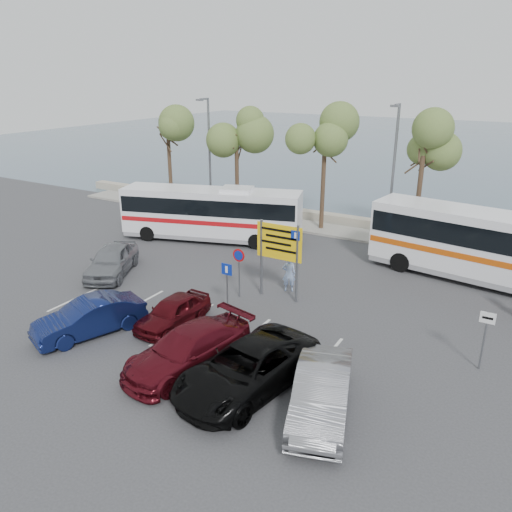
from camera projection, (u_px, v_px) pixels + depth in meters
The scene contains 24 objects.
ground at pixel (221, 321), 20.80m from camera, with size 120.00×120.00×0.00m, color #37373A.
kerb_strip at pixel (342, 232), 32.14m from camera, with size 44.00×2.40×0.15m, color gray.
seawall at pixel (353, 221), 33.69m from camera, with size 48.00×0.80×0.60m, color #A69C85.
sea at pixel (461, 147), 69.52m from camera, with size 140.00×140.00×0.00m, color #45616E.
tree_far_left at pixel (167, 122), 36.59m from camera, with size 3.20×3.20×7.60m.
tree_left at pixel (236, 131), 33.87m from camera, with size 3.20×3.20×7.20m.
tree_mid at pixel (326, 126), 30.59m from camera, with size 3.20×3.20×8.00m.
tree_right at pixel (425, 141), 27.93m from camera, with size 3.20×3.20×7.40m.
street_lamp_left at pixel (209, 151), 34.91m from camera, with size 0.45×1.15×8.01m.
street_lamp_right at pixel (393, 167), 28.78m from camera, with size 0.45×1.15×8.01m.
direction_sign at pixel (279, 248), 22.09m from camera, with size 2.20×0.12×3.60m.
sign_no_stop at pixel (239, 265), 22.48m from camera, with size 0.60×0.08×2.35m.
sign_parking at pixel (227, 281), 21.03m from camera, with size 0.50×0.07×2.25m.
sign_taxi at pixel (485, 333), 16.91m from camera, with size 0.50×0.07×2.20m.
lane_markings at pixel (185, 324), 20.53m from camera, with size 12.02×4.20×0.01m, color silver, non-canonical shape.
coach_bus_left at pixel (211, 215), 30.36m from camera, with size 11.05×5.41×3.38m.
coach_bus_right at pixel (496, 251), 23.81m from camera, with size 12.18×4.25×3.72m.
car_silver_a at pixel (112, 260), 25.39m from camera, with size 1.79×4.46×1.52m, color gray.
car_blue at pixel (89, 317), 19.53m from camera, with size 1.51×4.32×1.42m, color #101A4A.
car_maroon at pixel (189, 349), 17.24m from camera, with size 2.04×5.02×1.46m, color #530D16.
car_red at pixel (173, 312), 20.20m from camera, with size 1.46×3.64×1.24m, color #460A0F.
suv_black at pixel (248, 368), 16.09m from camera, with size 2.53×5.48×1.52m, color black.
car_silver_b at pixel (322, 392), 14.89m from camera, with size 1.59×4.56×1.50m, color gray.
pedestrian_near at pixel (289, 274), 23.38m from camera, with size 0.64×0.42×1.75m, color #9CB5E3.
Camera 1 is at (10.59, -15.36, 9.70)m, focal length 35.00 mm.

